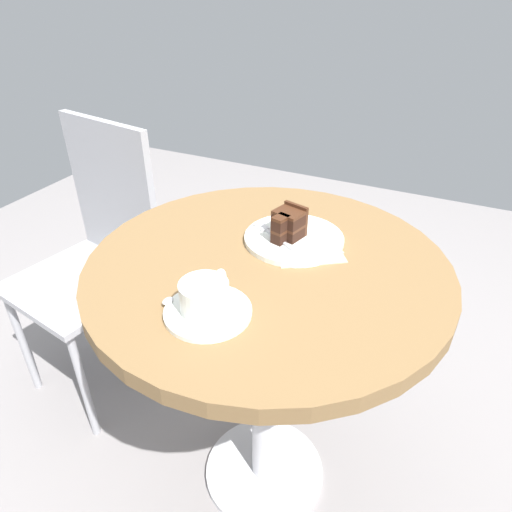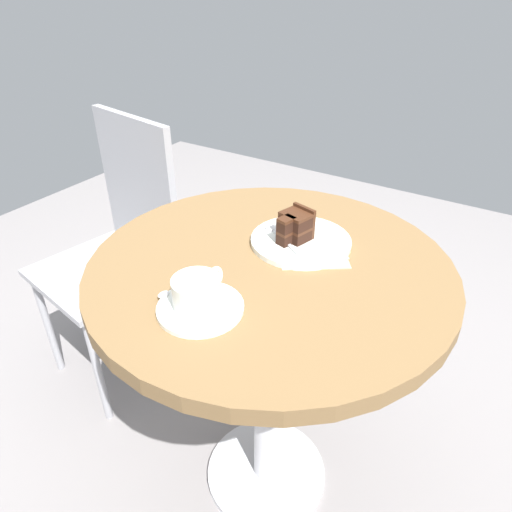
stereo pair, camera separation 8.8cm
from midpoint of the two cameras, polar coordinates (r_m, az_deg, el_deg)
The scene contains 10 objects.
ground_plane at distance 1.49m, azimuth -0.84°, elevation -25.55°, with size 4.40×4.40×0.01m, color gray.
cafe_table at distance 1.02m, azimuth -1.12°, elevation -6.54°, with size 0.76×0.76×0.74m.
saucer at distance 0.81m, azimuth -9.17°, elevation -7.01°, with size 0.16×0.16×0.01m.
coffee_cup at distance 0.79m, azimuth -9.59°, elevation -5.00°, with size 0.12×0.09×0.06m.
teaspoon at distance 0.82m, azimuth -13.32°, elevation -6.73°, with size 0.07×0.09×0.00m.
cake_plate at distance 1.01m, azimuth 2.27°, elevation 2.13°, with size 0.22×0.22×0.01m.
cake_slice at distance 0.99m, azimuth 1.47°, elevation 3.95°, with size 0.09×0.07×0.07m.
fork at distance 1.01m, azimuth -0.75°, elevation 2.78°, with size 0.09×0.13×0.00m.
napkin at distance 0.99m, azimuth 3.67°, elevation 1.23°, with size 0.20×0.20×0.00m.
cafe_chair at distance 1.53m, azimuth -20.65°, elevation 1.31°, with size 0.44×0.44×0.89m.
Camera 1 is at (-0.73, -0.32, 1.25)m, focal length 32.00 mm.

